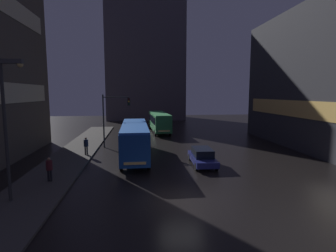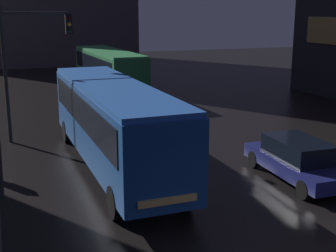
# 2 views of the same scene
# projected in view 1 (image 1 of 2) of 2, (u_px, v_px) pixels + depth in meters

# --- Properties ---
(ground_plane) EXTENTS (120.00, 120.00, 0.00)m
(ground_plane) POSITION_uv_depth(u_px,v_px,m) (181.00, 200.00, 15.30)
(ground_plane) COLOR black
(sidewalk_left) EXTENTS (4.00, 48.00, 0.15)m
(sidewalk_left) POSITION_uv_depth(u_px,v_px,m) (67.00, 160.00, 24.14)
(sidewalk_left) COLOR #3D3A38
(sidewalk_left) RESTS_ON ground
(building_right_block) EXTENTS (10.07, 23.14, 15.58)m
(building_right_block) POSITION_uv_depth(u_px,v_px,m) (336.00, 79.00, 29.26)
(building_right_block) COLOR #2D2D33
(building_right_block) RESTS_ON ground
(building_far_backdrop) EXTENTS (18.07, 12.00, 28.53)m
(building_far_backdrop) POSITION_uv_depth(u_px,v_px,m) (145.00, 60.00, 63.43)
(building_far_backdrop) COLOR #423D47
(building_far_backdrop) RESTS_ON ground
(bus_near) EXTENTS (2.60, 11.59, 3.26)m
(bus_near) POSITION_uv_depth(u_px,v_px,m) (135.00, 137.00, 25.33)
(bus_near) COLOR #194793
(bus_near) RESTS_ON ground
(bus_far) EXTENTS (2.91, 11.02, 3.09)m
(bus_far) POSITION_uv_depth(u_px,v_px,m) (159.00, 120.00, 42.05)
(bus_far) COLOR #236B38
(bus_far) RESTS_ON ground
(car_taxi) EXTENTS (1.99, 4.76, 1.47)m
(car_taxi) POSITION_uv_depth(u_px,v_px,m) (202.00, 156.00, 22.77)
(car_taxi) COLOR navy
(car_taxi) RESTS_ON ground
(pedestrian_near) EXTENTS (0.45, 0.45, 1.75)m
(pedestrian_near) POSITION_uv_depth(u_px,v_px,m) (86.00, 144.00, 25.89)
(pedestrian_near) COLOR black
(pedestrian_near) RESTS_ON sidewalk_left
(pedestrian_mid) EXTENTS (0.57, 0.57, 1.68)m
(pedestrian_mid) POSITION_uv_depth(u_px,v_px,m) (49.00, 167.00, 18.06)
(pedestrian_mid) COLOR black
(pedestrian_mid) RESTS_ON sidewalk_left
(traffic_light_main) EXTENTS (3.13, 0.35, 6.09)m
(traffic_light_main) POSITION_uv_depth(u_px,v_px,m) (113.00, 112.00, 29.90)
(traffic_light_main) COLOR #2D2D2D
(traffic_light_main) RESTS_ON ground
(street_lamp_sidewalk) EXTENTS (1.25, 0.36, 7.90)m
(street_lamp_sidewalk) POSITION_uv_depth(u_px,v_px,m) (8.00, 109.00, 14.25)
(street_lamp_sidewalk) COLOR #2D2D2D
(street_lamp_sidewalk) RESTS_ON sidewalk_left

